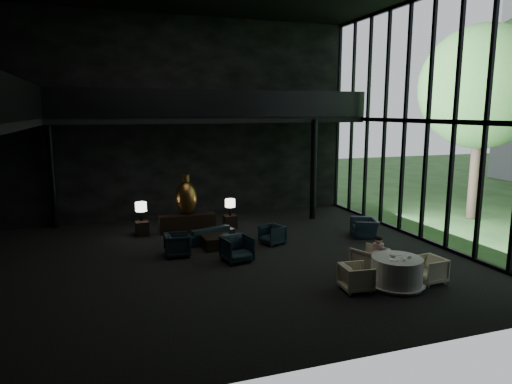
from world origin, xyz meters
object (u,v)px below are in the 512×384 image
object	(u,v)px
coffee_table	(216,242)
sofa	(207,232)
lounge_armchair_west	(177,244)
lounge_armchair_east	(272,235)
dining_chair_east	(429,269)
table_lamp_left	(141,208)
lounge_armchair_south	(237,247)
window_armchair	(365,226)
console	(187,223)
bronze_urn	(186,197)
dining_chair_north	(369,258)
dining_table	(396,274)
child	(378,247)
table_lamp_right	(230,204)
side_table_right	(230,222)
side_table_left	(142,228)
dining_chair_west	(356,277)

from	to	relation	value
coffee_table	sofa	bearing A→B (deg)	100.53
coffee_table	lounge_armchair_west	bearing A→B (deg)	-161.28
lounge_armchair_east	dining_chair_east	size ratio (longest dim) A/B	0.92
table_lamp_left	lounge_armchair_south	xyz separation A→B (m)	(2.37, -3.87, -0.55)
lounge_armchair_south	window_armchair	bearing A→B (deg)	2.44
console	bronze_urn	distance (m)	0.94
dining_chair_north	lounge_armchair_west	bearing A→B (deg)	-54.90
dining_chair_north	table_lamp_left	bearing A→B (deg)	-68.41
coffee_table	dining_chair_east	world-z (taller)	dining_chair_east
dining_table	child	world-z (taller)	child
sofa	lounge_armchair_west	xyz separation A→B (m)	(-1.17, -1.20, 0.05)
table_lamp_left	dining_chair_north	distance (m)	8.12
table_lamp_right	coffee_table	world-z (taller)	table_lamp_right
table_lamp_left	lounge_armchair_west	world-z (taller)	table_lamp_left
side_table_right	dining_table	bearing A→B (deg)	-71.01
dining_chair_east	table_lamp_right	bearing A→B (deg)	-159.23
bronze_urn	side_table_left	distance (m)	1.89
coffee_table	dining_chair_north	xyz separation A→B (m)	(3.35, -3.59, 0.21)
lounge_armchair_south	window_armchair	world-z (taller)	lounge_armchair_south
bronze_urn	side_table_right	distance (m)	1.89
table_lamp_right	side_table_right	bearing A→B (deg)	90.00
side_table_left	lounge_armchair_east	bearing A→B (deg)	-32.01
sofa	dining_chair_north	xyz separation A→B (m)	(3.49, -4.35, 0.09)
lounge_armchair_east	table_lamp_right	bearing A→B (deg)	179.04
side_table_left	sofa	bearing A→B (deg)	-37.57
side_table_left	dining_table	distance (m)	8.90
side_table_right	sofa	distance (m)	1.93
lounge_armchair_west	window_armchair	bearing A→B (deg)	-86.62
coffee_table	dining_chair_west	world-z (taller)	dining_chair_west
table_lamp_right	side_table_left	bearing A→B (deg)	178.69
table_lamp_left	console	bearing A→B (deg)	-4.74
child	side_table_left	bearing A→B (deg)	-46.86
side_table_left	dining_chair_west	distance (m)	8.18
coffee_table	dining_chair_west	bearing A→B (deg)	-62.37
table_lamp_left	lounge_armchair_west	bearing A→B (deg)	-74.05
lounge_armchair_east	dining_chair_north	distance (m)	3.71
lounge_armchair_south	child	world-z (taller)	child
bronze_urn	dining_chair_east	size ratio (longest dim) A/B	2.12
console	dining_chair_east	bearing A→B (deg)	-54.42
lounge_armchair_south	dining_chair_east	distance (m)	5.24
table_lamp_left	lounge_armchair_west	size ratio (longest dim) A/B	0.88
lounge_armchair_west	coffee_table	distance (m)	1.40
window_armchair	dining_chair_west	distance (m)	5.06
table_lamp_left	dining_table	distance (m)	9.00
side_table_left	dining_chair_west	size ratio (longest dim) A/B	0.75
dining_chair_east	child	world-z (taller)	child
dining_chair_west	window_armchair	bearing A→B (deg)	-28.71
dining_chair_east	child	distance (m)	1.36
side_table_right	window_armchair	bearing A→B (deg)	-32.23
sofa	child	distance (m)	5.81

